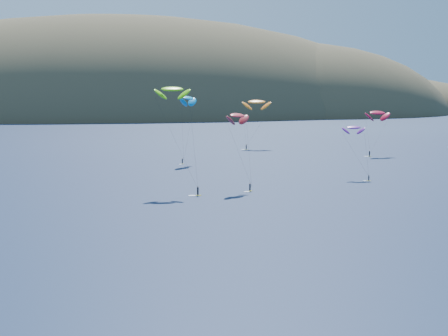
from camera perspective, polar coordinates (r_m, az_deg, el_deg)
island at (r=605.94m, az=-7.05°, el=3.86°), size 730.00×300.00×210.00m
kitesurfer_3 at (r=152.00m, az=-4.75°, el=7.17°), size 9.28×12.62×26.84m
kitesurfer_4 at (r=209.29m, az=-3.32°, el=6.41°), size 8.92×10.75×24.15m
kitesurfer_6 at (r=177.43m, az=11.76°, el=3.63°), size 6.63×10.79×15.61m
kitesurfer_8 at (r=238.72m, az=13.85°, el=4.92°), size 10.76×7.34×18.55m
kitesurfer_9 at (r=154.10m, az=1.23°, el=4.81°), size 8.12×10.18×20.19m
kitesurfer_11 at (r=262.32m, az=3.00°, el=6.06°), size 13.51×12.39×22.36m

